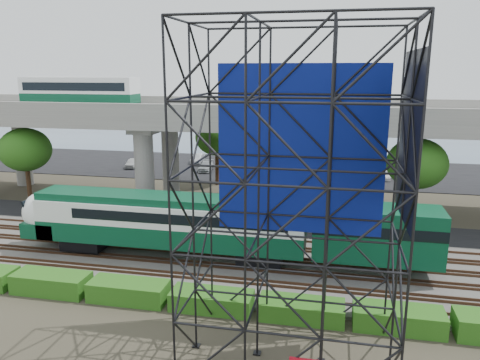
# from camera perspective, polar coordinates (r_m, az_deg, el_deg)

# --- Properties ---
(ground) EXTENTS (140.00, 140.00, 0.00)m
(ground) POSITION_cam_1_polar(r_m,az_deg,el_deg) (31.28, -3.16, -11.51)
(ground) COLOR #474233
(ground) RESTS_ON ground
(ballast_bed) EXTENTS (90.00, 12.00, 0.20)m
(ballast_bed) POSITION_cam_1_polar(r_m,az_deg,el_deg) (33.01, -2.26, -9.94)
(ballast_bed) COLOR slate
(ballast_bed) RESTS_ON ground
(service_road) EXTENTS (90.00, 5.00, 0.08)m
(service_road) POSITION_cam_1_polar(r_m,az_deg,el_deg) (40.78, 0.65, -5.40)
(service_road) COLOR black
(service_road) RESTS_ON ground
(parking_lot) EXTENTS (90.00, 18.00, 0.08)m
(parking_lot) POSITION_cam_1_polar(r_m,az_deg,el_deg) (63.22, 4.77, 1.32)
(parking_lot) COLOR black
(parking_lot) RESTS_ON ground
(harbor_water) EXTENTS (140.00, 40.00, 0.03)m
(harbor_water) POSITION_cam_1_polar(r_m,az_deg,el_deg) (84.76, 6.63, 4.32)
(harbor_water) COLOR #41536B
(harbor_water) RESTS_ON ground
(rail_tracks) EXTENTS (90.00, 9.52, 0.16)m
(rail_tracks) POSITION_cam_1_polar(r_m,az_deg,el_deg) (32.94, -2.26, -9.65)
(rail_tracks) COLOR #472D1E
(rail_tracks) RESTS_ON ballast_bed
(commuter_train) EXTENTS (29.30, 3.06, 4.30)m
(commuter_train) POSITION_cam_1_polar(r_m,az_deg,el_deg) (32.44, -5.16, -5.15)
(commuter_train) COLOR black
(commuter_train) RESTS_ON rail_tracks
(overpass) EXTENTS (80.00, 12.00, 12.40)m
(overpass) POSITION_cam_1_polar(r_m,az_deg,el_deg) (44.55, 0.37, 6.98)
(overpass) COLOR #9E9B93
(overpass) RESTS_ON ground
(scaffold_tower) EXTENTS (9.36, 6.36, 15.00)m
(scaffold_tower) POSITION_cam_1_polar(r_m,az_deg,el_deg) (20.30, 6.50, -2.93)
(scaffold_tower) COLOR black
(scaffold_tower) RESTS_ON ground
(hedge_strip) EXTENTS (34.60, 1.80, 1.20)m
(hedge_strip) POSITION_cam_1_polar(r_m,az_deg,el_deg) (27.08, -3.46, -14.36)
(hedge_strip) COLOR #225313
(hedge_strip) RESTS_ON ground
(trees) EXTENTS (40.94, 16.94, 7.69)m
(trees) POSITION_cam_1_polar(r_m,az_deg,el_deg) (45.85, -3.70, 3.80)
(trees) COLOR #382314
(trees) RESTS_ON ground
(suv) EXTENTS (5.59, 4.13, 1.41)m
(suv) POSITION_cam_1_polar(r_m,az_deg,el_deg) (42.33, -5.30, -3.69)
(suv) COLOR black
(suv) RESTS_ON service_road
(parked_cars) EXTENTS (39.78, 9.44, 1.24)m
(parked_cars) POSITION_cam_1_polar(r_m,az_deg,el_deg) (62.74, 5.09, 1.80)
(parked_cars) COLOR silver
(parked_cars) RESTS_ON parking_lot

